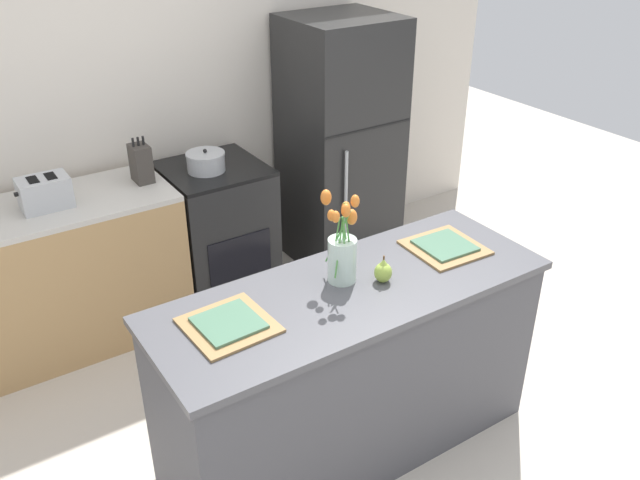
{
  "coord_description": "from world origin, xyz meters",
  "views": [
    {
      "loc": [
        -1.46,
        -1.98,
        2.49
      ],
      "look_at": [
        0.0,
        0.25,
        1.03
      ],
      "focal_mm": 38.0,
      "sensor_mm": 36.0,
      "label": 1
    }
  ],
  "objects_px": {
    "refrigerator": "(340,144)",
    "plate_setting_right": "(445,247)",
    "flower_vase": "(342,251)",
    "knife_block": "(141,163)",
    "toaster": "(45,193)",
    "stove_range": "(218,232)",
    "cooking_pot": "(206,162)",
    "pear_figurine": "(383,271)",
    "plate_setting_left": "(229,324)"
  },
  "relations": [
    {
      "from": "cooking_pot",
      "to": "knife_block",
      "type": "xyz_separation_m",
      "value": [
        -0.38,
        0.06,
        0.05
      ]
    },
    {
      "from": "flower_vase",
      "to": "knife_block",
      "type": "xyz_separation_m",
      "value": [
        -0.33,
        1.55,
        -0.05
      ]
    },
    {
      "from": "flower_vase",
      "to": "cooking_pot",
      "type": "distance_m",
      "value": 1.49
    },
    {
      "from": "refrigerator",
      "to": "plate_setting_left",
      "type": "bearing_deg",
      "value": -136.04
    },
    {
      "from": "cooking_pot",
      "to": "flower_vase",
      "type": "bearing_deg",
      "value": -91.76
    },
    {
      "from": "refrigerator",
      "to": "cooking_pot",
      "type": "relative_size",
      "value": 7.25
    },
    {
      "from": "stove_range",
      "to": "refrigerator",
      "type": "height_order",
      "value": "refrigerator"
    },
    {
      "from": "refrigerator",
      "to": "flower_vase",
      "type": "bearing_deg",
      "value": -124.66
    },
    {
      "from": "plate_setting_right",
      "to": "cooking_pot",
      "type": "relative_size",
      "value": 1.46
    },
    {
      "from": "refrigerator",
      "to": "pear_figurine",
      "type": "bearing_deg",
      "value": -119.06
    },
    {
      "from": "plate_setting_right",
      "to": "knife_block",
      "type": "relative_size",
      "value": 1.27
    },
    {
      "from": "pear_figurine",
      "to": "toaster",
      "type": "bearing_deg",
      "value": 122.7
    },
    {
      "from": "refrigerator",
      "to": "pear_figurine",
      "type": "xyz_separation_m",
      "value": [
        -0.91,
        -1.63,
        0.12
      ]
    },
    {
      "from": "refrigerator",
      "to": "pear_figurine",
      "type": "height_order",
      "value": "refrigerator"
    },
    {
      "from": "pear_figurine",
      "to": "cooking_pot",
      "type": "relative_size",
      "value": 0.55
    },
    {
      "from": "refrigerator",
      "to": "flower_vase",
      "type": "xyz_separation_m",
      "value": [
        -1.05,
        -1.52,
        0.21
      ]
    },
    {
      "from": "plate_setting_left",
      "to": "knife_block",
      "type": "distance_m",
      "value": 1.61
    },
    {
      "from": "stove_range",
      "to": "pear_figurine",
      "type": "distance_m",
      "value": 1.71
    },
    {
      "from": "stove_range",
      "to": "knife_block",
      "type": "distance_m",
      "value": 0.71
    },
    {
      "from": "toaster",
      "to": "knife_block",
      "type": "height_order",
      "value": "knife_block"
    },
    {
      "from": "stove_range",
      "to": "toaster",
      "type": "relative_size",
      "value": 3.21
    },
    {
      "from": "refrigerator",
      "to": "cooking_pot",
      "type": "distance_m",
      "value": 1.01
    },
    {
      "from": "refrigerator",
      "to": "plate_setting_right",
      "type": "height_order",
      "value": "refrigerator"
    },
    {
      "from": "plate_setting_left",
      "to": "refrigerator",
      "type": "bearing_deg",
      "value": 43.96
    },
    {
      "from": "plate_setting_left",
      "to": "knife_block",
      "type": "height_order",
      "value": "knife_block"
    },
    {
      "from": "stove_range",
      "to": "refrigerator",
      "type": "relative_size",
      "value": 0.53
    },
    {
      "from": "toaster",
      "to": "knife_block",
      "type": "relative_size",
      "value": 1.04
    },
    {
      "from": "refrigerator",
      "to": "plate_setting_right",
      "type": "bearing_deg",
      "value": -107.05
    },
    {
      "from": "refrigerator",
      "to": "flower_vase",
      "type": "relative_size",
      "value": 4.0
    },
    {
      "from": "stove_range",
      "to": "pear_figurine",
      "type": "xyz_separation_m",
      "value": [
        0.04,
        -1.63,
        0.52
      ]
    },
    {
      "from": "plate_setting_left",
      "to": "plate_setting_right",
      "type": "height_order",
      "value": "same"
    },
    {
      "from": "flower_vase",
      "to": "cooking_pot",
      "type": "height_order",
      "value": "flower_vase"
    },
    {
      "from": "plate_setting_left",
      "to": "plate_setting_right",
      "type": "relative_size",
      "value": 1.0
    },
    {
      "from": "knife_block",
      "to": "pear_figurine",
      "type": "bearing_deg",
      "value": -74.02
    },
    {
      "from": "toaster",
      "to": "refrigerator",
      "type": "bearing_deg",
      "value": 0.72
    },
    {
      "from": "flower_vase",
      "to": "pear_figurine",
      "type": "bearing_deg",
      "value": -36.73
    },
    {
      "from": "cooking_pot",
      "to": "stove_range",
      "type": "bearing_deg",
      "value": 30.07
    },
    {
      "from": "plate_setting_left",
      "to": "flower_vase",
      "type": "bearing_deg",
      "value": 3.99
    },
    {
      "from": "stove_range",
      "to": "plate_setting_left",
      "type": "relative_size",
      "value": 2.63
    },
    {
      "from": "refrigerator",
      "to": "toaster",
      "type": "xyz_separation_m",
      "value": [
        -1.94,
        -0.02,
        0.13
      ]
    },
    {
      "from": "knife_block",
      "to": "stove_range",
      "type": "bearing_deg",
      "value": -3.73
    },
    {
      "from": "pear_figurine",
      "to": "cooking_pot",
      "type": "xyz_separation_m",
      "value": [
        -0.1,
        1.6,
        -0.01
      ]
    },
    {
      "from": "flower_vase",
      "to": "knife_block",
      "type": "bearing_deg",
      "value": 101.99
    },
    {
      "from": "pear_figurine",
      "to": "knife_block",
      "type": "relative_size",
      "value": 0.48
    },
    {
      "from": "refrigerator",
      "to": "plate_setting_left",
      "type": "distance_m",
      "value": 2.25
    },
    {
      "from": "toaster",
      "to": "stove_range",
      "type": "bearing_deg",
      "value": 1.37
    },
    {
      "from": "pear_figurine",
      "to": "plate_setting_left",
      "type": "distance_m",
      "value": 0.72
    },
    {
      "from": "stove_range",
      "to": "refrigerator",
      "type": "bearing_deg",
      "value": 0.04
    },
    {
      "from": "flower_vase",
      "to": "toaster",
      "type": "xyz_separation_m",
      "value": [
        -0.89,
        1.5,
        -0.08
      ]
    },
    {
      "from": "stove_range",
      "to": "pear_figurine",
      "type": "bearing_deg",
      "value": -88.49
    }
  ]
}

